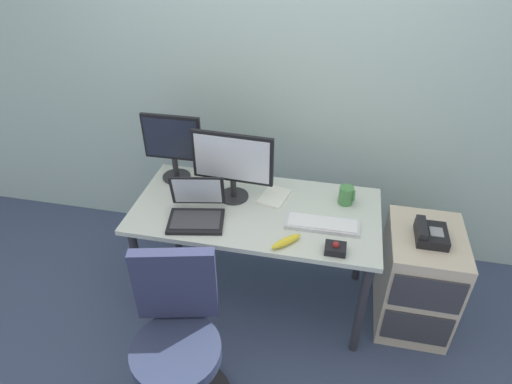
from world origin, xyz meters
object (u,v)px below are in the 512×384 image
file_cabinet (417,279)px  banana (286,241)px  monitor_side (172,143)px  laptop (197,210)px  desk_phone (430,233)px  cell_phone (187,195)px  paper_notepad (274,197)px  keyboard (322,224)px  office_chair (178,347)px  coffee_mug (346,195)px  monitor_main (232,162)px  trackball_mouse (335,248)px

file_cabinet → banana: bearing=-159.4°
file_cabinet → monitor_side: 1.71m
laptop → banana: size_ratio=1.88×
desk_phone → cell_phone: desk_phone is taller
file_cabinet → paper_notepad: (-0.91, 0.11, 0.40)m
keyboard → office_chair: bearing=-131.8°
desk_phone → office_chair: size_ratio=0.22×
file_cabinet → coffee_mug: size_ratio=6.09×
office_chair → laptop: 0.74m
laptop → monitor_side: bearing=125.1°
monitor_side → keyboard: monitor_side is taller
paper_notepad → office_chair: bearing=-109.1°
desk_phone → monitor_main: (-1.15, 0.08, 0.27)m
monitor_side → laptop: (0.26, -0.37, -0.20)m
monitor_main → monitor_side: 0.44m
monitor_main → cell_phone: (-0.28, -0.04, -0.24)m
coffee_mug → banana: bearing=-123.8°
monitor_side → keyboard: (0.97, -0.30, -0.24)m
office_chair → cell_phone: bearing=104.2°
coffee_mug → monitor_side: bearing=177.0°
monitor_side → laptop: monitor_side is taller
office_chair → cell_phone: (-0.21, 0.83, 0.32)m
paper_notepad → cell_phone: (-0.53, -0.09, -0.00)m
desk_phone → laptop: 1.31m
keyboard → monitor_main: bearing=163.1°
banana → trackball_mouse: bearing=-0.9°
file_cabinet → desk_phone: bearing=-116.8°
keyboard → trackball_mouse: (0.08, -0.20, 0.01)m
monitor_main → keyboard: bearing=-16.9°
cell_phone → laptop: bearing=-63.9°
office_chair → coffee_mug: 1.26m
keyboard → monitor_side: bearing=162.6°
laptop → banana: laptop is taller
desk_phone → paper_notepad: bearing=171.7°
monitor_main → paper_notepad: 0.35m
monitor_side → trackball_mouse: size_ratio=4.00×
file_cabinet → trackball_mouse: (-0.52, -0.30, 0.42)m
file_cabinet → office_chair: size_ratio=0.73×
laptop → trackball_mouse: size_ratio=3.25×
file_cabinet → coffee_mug: bearing=163.1°
laptop → coffee_mug: laptop is taller
file_cabinet → monitor_side: (-1.57, 0.20, 0.65)m
laptop → paper_notepad: 0.49m
monitor_main → keyboard: monitor_main is taller
file_cabinet → laptop: bearing=-172.7°
monitor_side → file_cabinet: bearing=-7.4°
keyboard → cell_phone: keyboard is taller
monitor_side → cell_phone: bearing=-53.0°
monitor_main → keyboard: size_ratio=1.18×
paper_notepad → cell_phone: paper_notepad is taller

